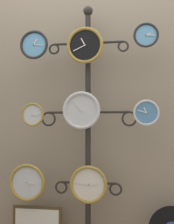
# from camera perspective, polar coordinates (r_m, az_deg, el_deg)

# --- Properties ---
(shop_wall) EXTENTS (4.40, 0.04, 2.80)m
(shop_wall) POSITION_cam_1_polar(r_m,az_deg,el_deg) (2.70, 0.74, 5.97)
(shop_wall) COLOR gray
(shop_wall) RESTS_ON ground_plane
(display_stand) EXTENTS (0.78, 0.35, 1.98)m
(display_stand) POSITION_cam_1_polar(r_m,az_deg,el_deg) (2.52, 0.19, -8.07)
(display_stand) COLOR #282623
(display_stand) RESTS_ON ground_plane
(clock_top_left) EXTENTS (0.23, 0.04, 0.23)m
(clock_top_left) POSITION_cam_1_polar(r_m,az_deg,el_deg) (2.60, -9.63, 12.00)
(clock_top_left) COLOR #60A8DB
(clock_top_center) EXTENTS (0.29, 0.04, 0.29)m
(clock_top_center) POSITION_cam_1_polar(r_m,az_deg,el_deg) (2.51, -0.37, 12.08)
(clock_top_center) COLOR black
(clock_top_right) EXTENTS (0.19, 0.04, 0.19)m
(clock_top_right) POSITION_cam_1_polar(r_m,az_deg,el_deg) (2.49, 10.74, 13.61)
(clock_top_right) COLOR #60A8DB
(clock_middle_left) EXTENTS (0.19, 0.04, 0.19)m
(clock_middle_left) POSITION_cam_1_polar(r_m,az_deg,el_deg) (2.53, -9.89, -0.48)
(clock_middle_left) COLOR silver
(clock_middle_center) EXTENTS (0.30, 0.04, 0.30)m
(clock_middle_center) POSITION_cam_1_polar(r_m,az_deg,el_deg) (2.43, -1.02, 0.30)
(clock_middle_center) COLOR silver
(clock_middle_right) EXTENTS (0.20, 0.04, 0.20)m
(clock_middle_right) POSITION_cam_1_polar(r_m,az_deg,el_deg) (2.39, 10.81, -0.13)
(clock_middle_right) COLOR #4C84B2
(clock_bottom_left) EXTENTS (0.30, 0.04, 0.30)m
(clock_bottom_left) POSITION_cam_1_polar(r_m,az_deg,el_deg) (2.57, -10.88, -12.53)
(clock_bottom_left) COLOR silver
(clock_bottom_center) EXTENTS (0.29, 0.04, 0.29)m
(clock_bottom_center) POSITION_cam_1_polar(r_m,az_deg,el_deg) (2.44, 0.27, -13.11)
(clock_bottom_center) COLOR silver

